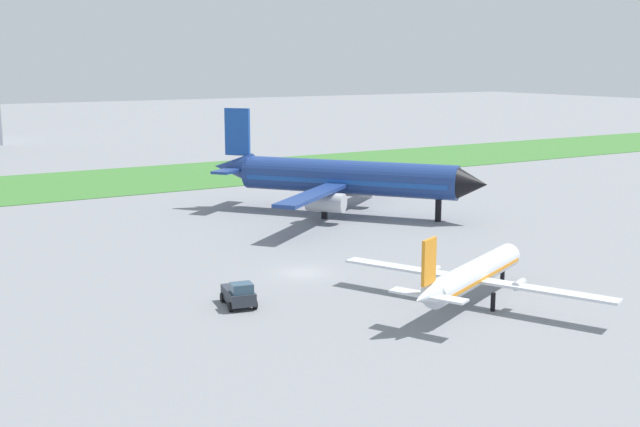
% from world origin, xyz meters
% --- Properties ---
extents(ground_plane, '(600.00, 600.00, 0.00)m').
position_xyz_m(ground_plane, '(0.00, 0.00, 0.00)').
color(ground_plane, gray).
extents(grass_taxiway_strip, '(360.00, 28.00, 0.08)m').
position_xyz_m(grass_taxiway_strip, '(0.00, 60.31, 0.04)').
color(grass_taxiway_strip, '#3D7533').
rests_on(grass_taxiway_strip, ground_plane).
extents(airplane_foreground_turboprop, '(16.99, 19.56, 6.30)m').
position_xyz_m(airplane_foreground_turboprop, '(6.13, -14.29, 2.31)').
color(airplane_foreground_turboprop, silver).
rests_on(airplane_foreground_turboprop, ground_plane).
extents(airplane_midfield_jet, '(28.43, 28.89, 12.06)m').
position_xyz_m(airplane_midfield_jet, '(17.08, 20.49, 4.35)').
color(airplane_midfield_jet, navy).
rests_on(airplane_midfield_jet, ground_plane).
extents(pushback_tug_near_gate, '(2.62, 3.88, 1.95)m').
position_xyz_m(pushback_tug_near_gate, '(-8.69, -5.85, 0.91)').
color(pushback_tug_near_gate, '#2D333D').
rests_on(pushback_tug_near_gate, ground_plane).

